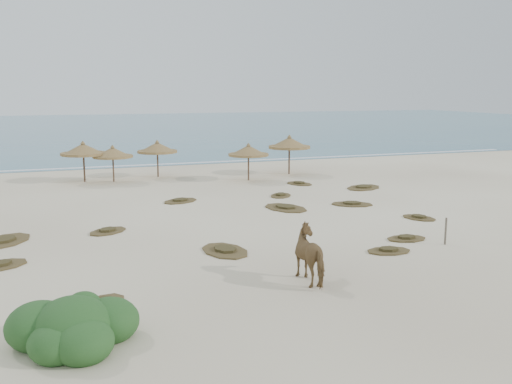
% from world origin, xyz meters
% --- Properties ---
extents(ground, '(160.00, 160.00, 0.00)m').
position_xyz_m(ground, '(0.00, 0.00, 0.00)').
color(ground, '#F0E7C5').
rests_on(ground, ground).
extents(ocean, '(200.00, 100.00, 0.01)m').
position_xyz_m(ocean, '(0.00, 75.00, 0.00)').
color(ocean, '#2B6583').
rests_on(ocean, ground).
extents(foam_line, '(70.00, 0.60, 0.01)m').
position_xyz_m(foam_line, '(0.00, 26.00, 0.00)').
color(foam_line, silver).
rests_on(foam_line, ground).
extents(palapa_1, '(3.60, 3.60, 2.74)m').
position_xyz_m(palapa_1, '(-5.54, 18.88, 2.13)').
color(palapa_1, brown).
rests_on(palapa_1, ground).
extents(palapa_2, '(3.38, 3.38, 2.61)m').
position_xyz_m(palapa_2, '(-0.56, 19.46, 2.02)').
color(palapa_2, brown).
rests_on(palapa_2, ground).
extents(palapa_3, '(3.40, 3.40, 2.46)m').
position_xyz_m(palapa_3, '(-3.71, 18.36, 1.91)').
color(palapa_3, brown).
rests_on(palapa_3, ground).
extents(palapa_4, '(3.32, 3.32, 2.54)m').
position_xyz_m(palapa_4, '(4.92, 15.87, 1.97)').
color(palapa_4, brown).
rests_on(palapa_4, ground).
extents(palapa_5, '(3.28, 3.28, 2.86)m').
position_xyz_m(palapa_5, '(8.65, 17.65, 2.22)').
color(palapa_5, brown).
rests_on(palapa_5, ground).
extents(horse, '(1.03, 2.12, 1.76)m').
position_xyz_m(horse, '(0.11, -4.29, 0.88)').
color(horse, olive).
rests_on(horse, ground).
extents(fence_post_near, '(0.10, 0.10, 1.08)m').
position_xyz_m(fence_post_near, '(6.92, -2.09, 0.54)').
color(fence_post_near, '#675A4D').
rests_on(fence_post_near, ground).
extents(bush, '(3.16, 2.78, 1.41)m').
position_xyz_m(bush, '(-7.27, -6.59, 0.46)').
color(bush, '#285424').
rests_on(bush, ground).
extents(scrub_1, '(2.87, 3.18, 0.16)m').
position_xyz_m(scrub_1, '(-9.55, 4.26, 0.05)').
color(scrub_1, brown).
rests_on(scrub_1, ground).
extents(scrub_2, '(2.15, 2.03, 0.16)m').
position_xyz_m(scrub_2, '(-5.44, 4.50, 0.05)').
color(scrub_2, brown).
rests_on(scrub_2, ground).
extents(scrub_3, '(2.44, 3.06, 0.16)m').
position_xyz_m(scrub_3, '(3.67, 6.43, 0.05)').
color(scrub_3, brown).
rests_on(scrub_3, ground).
extents(scrub_4, '(1.66, 1.98, 0.16)m').
position_xyz_m(scrub_4, '(8.75, 2.15, 0.05)').
color(scrub_4, brown).
rests_on(scrub_4, ground).
extents(scrub_5, '(3.18, 2.83, 0.16)m').
position_xyz_m(scrub_5, '(10.63, 10.49, 0.05)').
color(scrub_5, brown).
rests_on(scrub_5, ground).
extents(scrub_7, '(1.92, 2.08, 0.16)m').
position_xyz_m(scrub_7, '(4.75, 9.73, 0.05)').
color(scrub_7, brown).
rests_on(scrub_7, ground).
extents(scrub_9, '(1.94, 2.64, 0.16)m').
position_xyz_m(scrub_9, '(-1.56, -0.10, 0.05)').
color(scrub_9, brown).
rests_on(scrub_9, ground).
extents(scrub_10, '(1.84, 2.24, 0.16)m').
position_xyz_m(scrub_10, '(7.48, 13.22, 0.05)').
color(scrub_10, brown).
rests_on(scrub_10, ground).
extents(scrub_11, '(1.88, 2.01, 0.16)m').
position_xyz_m(scrub_11, '(-6.41, -4.13, 0.05)').
color(scrub_11, brown).
rests_on(scrub_11, ground).
extents(scrub_12, '(1.73, 1.17, 0.16)m').
position_xyz_m(scrub_12, '(5.94, -0.92, 0.05)').
color(scrub_12, brown).
rests_on(scrub_12, ground).
extents(scrub_13, '(2.47, 2.19, 0.16)m').
position_xyz_m(scrub_13, '(-1.04, 10.10, 0.05)').
color(scrub_13, brown).
rests_on(scrub_13, ground).
extents(scrub_14, '(1.81, 1.27, 0.16)m').
position_xyz_m(scrub_14, '(4.25, -2.23, 0.05)').
color(scrub_14, brown).
rests_on(scrub_14, ground).
extents(scrub_15, '(2.59, 2.26, 0.16)m').
position_xyz_m(scrub_15, '(7.37, 6.13, 0.05)').
color(scrub_15, brown).
rests_on(scrub_15, ground).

